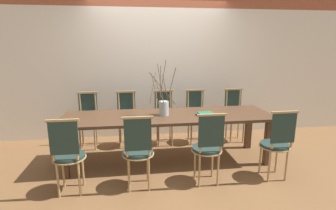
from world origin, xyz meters
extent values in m
plane|color=brown|center=(0.00, 0.00, 0.00)|extent=(16.00, 16.00, 0.00)
cube|color=silver|center=(0.00, 1.25, 1.19)|extent=(12.00, 0.06, 2.37)
cube|color=#4C3321|center=(0.00, 0.00, 0.70)|extent=(3.05, 0.87, 0.04)
cube|color=#4C3321|center=(-1.42, -0.33, 0.34)|extent=(0.09, 0.09, 0.68)
cube|color=#4C3321|center=(1.42, -0.33, 0.34)|extent=(0.09, 0.09, 0.68)
cube|color=#4C3321|center=(-1.42, 0.33, 0.34)|extent=(0.09, 0.09, 0.68)
cube|color=#4C3321|center=(1.42, 0.33, 0.34)|extent=(0.09, 0.09, 0.68)
cylinder|color=#233833|center=(-1.26, -0.69, 0.46)|extent=(0.36, 0.36, 0.04)
cylinder|color=tan|center=(-1.26, -0.69, 0.43)|extent=(0.39, 0.39, 0.01)
cylinder|color=tan|center=(-1.38, -0.57, 0.22)|extent=(0.03, 0.03, 0.44)
cylinder|color=tan|center=(-1.14, -0.57, 0.22)|extent=(0.03, 0.03, 0.44)
cylinder|color=tan|center=(-1.38, -0.81, 0.22)|extent=(0.03, 0.03, 0.44)
cylinder|color=tan|center=(-1.14, -0.81, 0.22)|extent=(0.03, 0.03, 0.44)
cylinder|color=tan|center=(-1.39, -0.84, 0.71)|extent=(0.03, 0.03, 0.47)
cylinder|color=tan|center=(-1.14, -0.84, 0.71)|extent=(0.03, 0.03, 0.47)
cube|color=#233833|center=(-1.26, -0.85, 0.73)|extent=(0.31, 0.02, 0.38)
cube|color=tan|center=(-1.26, -0.84, 0.93)|extent=(0.35, 0.03, 0.03)
cylinder|color=#233833|center=(-0.46, -0.69, 0.46)|extent=(0.36, 0.36, 0.04)
cylinder|color=tan|center=(-0.46, -0.69, 0.43)|extent=(0.39, 0.39, 0.01)
cylinder|color=tan|center=(-0.58, -0.57, 0.22)|extent=(0.03, 0.03, 0.44)
cylinder|color=tan|center=(-0.34, -0.57, 0.22)|extent=(0.03, 0.03, 0.44)
cylinder|color=tan|center=(-0.58, -0.81, 0.22)|extent=(0.03, 0.03, 0.44)
cylinder|color=tan|center=(-0.34, -0.81, 0.22)|extent=(0.03, 0.03, 0.44)
cylinder|color=tan|center=(-0.59, -0.84, 0.71)|extent=(0.03, 0.03, 0.47)
cylinder|color=tan|center=(-0.33, -0.84, 0.71)|extent=(0.03, 0.03, 0.47)
cube|color=#233833|center=(-0.46, -0.85, 0.73)|extent=(0.31, 0.02, 0.38)
cube|color=tan|center=(-0.46, -0.84, 0.93)|extent=(0.35, 0.03, 0.03)
cylinder|color=#233833|center=(0.40, -0.69, 0.46)|extent=(0.36, 0.36, 0.04)
cylinder|color=tan|center=(0.40, -0.69, 0.43)|extent=(0.39, 0.39, 0.01)
cylinder|color=tan|center=(0.28, -0.57, 0.22)|extent=(0.03, 0.03, 0.44)
cylinder|color=tan|center=(0.51, -0.57, 0.22)|extent=(0.03, 0.03, 0.44)
cylinder|color=tan|center=(0.28, -0.81, 0.22)|extent=(0.03, 0.03, 0.44)
cylinder|color=tan|center=(0.51, -0.81, 0.22)|extent=(0.03, 0.03, 0.44)
cylinder|color=tan|center=(0.27, -0.84, 0.71)|extent=(0.03, 0.03, 0.47)
cylinder|color=tan|center=(0.52, -0.84, 0.71)|extent=(0.03, 0.03, 0.47)
cube|color=#233833|center=(0.40, -0.85, 0.73)|extent=(0.31, 0.02, 0.38)
cube|color=tan|center=(0.40, -0.84, 0.93)|extent=(0.35, 0.03, 0.03)
cylinder|color=#233833|center=(1.31, -0.69, 0.46)|extent=(0.36, 0.36, 0.04)
cylinder|color=tan|center=(1.31, -0.69, 0.43)|extent=(0.39, 0.39, 0.01)
cylinder|color=tan|center=(1.19, -0.57, 0.22)|extent=(0.03, 0.03, 0.44)
cylinder|color=tan|center=(1.42, -0.57, 0.22)|extent=(0.03, 0.03, 0.44)
cylinder|color=tan|center=(1.19, -0.81, 0.22)|extent=(0.03, 0.03, 0.44)
cylinder|color=tan|center=(1.42, -0.81, 0.22)|extent=(0.03, 0.03, 0.44)
cylinder|color=tan|center=(1.18, -0.84, 0.71)|extent=(0.03, 0.03, 0.47)
cylinder|color=tan|center=(1.43, -0.84, 0.71)|extent=(0.03, 0.03, 0.47)
cube|color=#233833|center=(1.31, -0.85, 0.73)|extent=(0.31, 0.02, 0.38)
cube|color=tan|center=(1.31, -0.84, 0.93)|extent=(0.35, 0.03, 0.03)
cylinder|color=#233833|center=(-1.27, 0.69, 0.46)|extent=(0.36, 0.36, 0.04)
cylinder|color=tan|center=(-1.27, 0.69, 0.43)|extent=(0.39, 0.39, 0.01)
cylinder|color=tan|center=(-1.15, 0.57, 0.22)|extent=(0.03, 0.03, 0.44)
cylinder|color=tan|center=(-1.39, 0.57, 0.22)|extent=(0.03, 0.03, 0.44)
cylinder|color=tan|center=(-1.15, 0.81, 0.22)|extent=(0.03, 0.03, 0.44)
cylinder|color=tan|center=(-1.39, 0.81, 0.22)|extent=(0.03, 0.03, 0.44)
cylinder|color=tan|center=(-1.14, 0.84, 0.71)|extent=(0.03, 0.03, 0.47)
cylinder|color=tan|center=(-1.40, 0.84, 0.71)|extent=(0.03, 0.03, 0.47)
cube|color=#233833|center=(-1.27, 0.85, 0.73)|extent=(0.31, 0.02, 0.38)
cube|color=tan|center=(-1.27, 0.84, 0.93)|extent=(0.35, 0.03, 0.03)
cylinder|color=#233833|center=(-0.62, 0.69, 0.46)|extent=(0.36, 0.36, 0.04)
cylinder|color=tan|center=(-0.62, 0.69, 0.43)|extent=(0.39, 0.39, 0.01)
cylinder|color=tan|center=(-0.50, 0.57, 0.22)|extent=(0.03, 0.03, 0.44)
cylinder|color=tan|center=(-0.74, 0.57, 0.22)|extent=(0.03, 0.03, 0.44)
cylinder|color=tan|center=(-0.50, 0.81, 0.22)|extent=(0.03, 0.03, 0.44)
cylinder|color=tan|center=(-0.74, 0.81, 0.22)|extent=(0.03, 0.03, 0.44)
cylinder|color=tan|center=(-0.49, 0.84, 0.71)|extent=(0.03, 0.03, 0.47)
cylinder|color=tan|center=(-0.75, 0.84, 0.71)|extent=(0.03, 0.03, 0.47)
cube|color=#233833|center=(-0.62, 0.85, 0.73)|extent=(0.31, 0.02, 0.38)
cube|color=tan|center=(-0.62, 0.84, 0.93)|extent=(0.35, 0.03, 0.03)
cylinder|color=#233833|center=(0.03, 0.69, 0.46)|extent=(0.36, 0.36, 0.04)
cylinder|color=tan|center=(0.03, 0.69, 0.43)|extent=(0.39, 0.39, 0.01)
cylinder|color=tan|center=(0.15, 0.57, 0.22)|extent=(0.03, 0.03, 0.44)
cylinder|color=tan|center=(-0.09, 0.57, 0.22)|extent=(0.03, 0.03, 0.44)
cylinder|color=tan|center=(0.15, 0.81, 0.22)|extent=(0.03, 0.03, 0.44)
cylinder|color=tan|center=(-0.09, 0.81, 0.22)|extent=(0.03, 0.03, 0.44)
cylinder|color=tan|center=(0.16, 0.84, 0.71)|extent=(0.03, 0.03, 0.47)
cylinder|color=tan|center=(-0.09, 0.84, 0.71)|extent=(0.03, 0.03, 0.47)
cube|color=#233833|center=(0.03, 0.85, 0.73)|extent=(0.31, 0.02, 0.38)
cube|color=tan|center=(0.03, 0.84, 0.93)|extent=(0.35, 0.03, 0.03)
cylinder|color=#233833|center=(0.61, 0.69, 0.46)|extent=(0.36, 0.36, 0.04)
cylinder|color=tan|center=(0.61, 0.69, 0.43)|extent=(0.39, 0.39, 0.01)
cylinder|color=tan|center=(0.72, 0.57, 0.22)|extent=(0.03, 0.03, 0.44)
cylinder|color=tan|center=(0.49, 0.57, 0.22)|extent=(0.03, 0.03, 0.44)
cylinder|color=tan|center=(0.72, 0.81, 0.22)|extent=(0.03, 0.03, 0.44)
cylinder|color=tan|center=(0.49, 0.81, 0.22)|extent=(0.03, 0.03, 0.44)
cylinder|color=tan|center=(0.73, 0.84, 0.71)|extent=(0.03, 0.03, 0.47)
cylinder|color=tan|center=(0.48, 0.84, 0.71)|extent=(0.03, 0.03, 0.47)
cube|color=#233833|center=(0.61, 0.85, 0.73)|extent=(0.31, 0.02, 0.38)
cube|color=tan|center=(0.61, 0.84, 0.93)|extent=(0.35, 0.03, 0.03)
cylinder|color=#233833|center=(1.33, 0.69, 0.46)|extent=(0.36, 0.36, 0.04)
cylinder|color=tan|center=(1.33, 0.69, 0.43)|extent=(0.39, 0.39, 0.01)
cylinder|color=tan|center=(1.44, 0.57, 0.22)|extent=(0.03, 0.03, 0.44)
cylinder|color=tan|center=(1.21, 0.57, 0.22)|extent=(0.03, 0.03, 0.44)
cylinder|color=tan|center=(1.44, 0.81, 0.22)|extent=(0.03, 0.03, 0.44)
cylinder|color=tan|center=(1.21, 0.81, 0.22)|extent=(0.03, 0.03, 0.44)
cylinder|color=tan|center=(1.45, 0.84, 0.71)|extent=(0.03, 0.03, 0.47)
cylinder|color=tan|center=(1.20, 0.84, 0.71)|extent=(0.03, 0.03, 0.47)
cube|color=#233833|center=(1.33, 0.85, 0.73)|extent=(0.31, 0.02, 0.38)
cube|color=tan|center=(1.33, 0.84, 0.93)|extent=(0.35, 0.03, 0.03)
cylinder|color=#B2BCC1|center=(-0.06, 0.00, 0.82)|extent=(0.14, 0.14, 0.21)
cylinder|color=brown|center=(-0.11, 0.01, 1.18)|extent=(0.03, 0.10, 0.51)
cylinder|color=brown|center=(0.06, 0.04, 1.17)|extent=(0.09, 0.25, 0.49)
cylinder|color=brown|center=(-0.11, -0.03, 1.20)|extent=(0.08, 0.11, 0.54)
cylinder|color=brown|center=(-0.19, -0.03, 1.13)|extent=(0.08, 0.27, 0.40)
cylinder|color=brown|center=(-0.10, -0.17, 1.15)|extent=(0.36, 0.09, 0.44)
cylinder|color=brown|center=(-0.04, -0.04, 1.12)|extent=(0.09, 0.05, 0.39)
cylinder|color=brown|center=(-0.21, 0.06, 1.13)|extent=(0.13, 0.31, 0.42)
cylinder|color=brown|center=(-0.14, -0.06, 1.11)|extent=(0.14, 0.17, 0.37)
cylinder|color=brown|center=(-0.07, 0.05, 1.22)|extent=(0.11, 0.03, 0.59)
cube|color=#234C8C|center=(0.53, -0.11, 0.73)|extent=(0.24, 0.21, 0.01)
cube|color=#1E6B4C|center=(0.54, -0.10, 0.74)|extent=(0.22, 0.19, 0.02)
cube|color=#1E6B4C|center=(0.53, -0.11, 0.76)|extent=(0.22, 0.16, 0.02)
camera|label=1|loc=(-0.50, -3.67, 1.73)|focal=28.00mm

